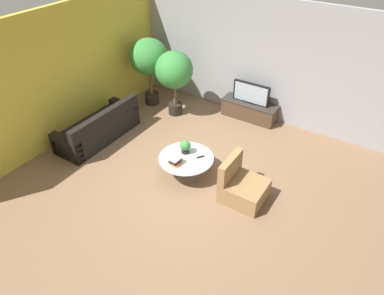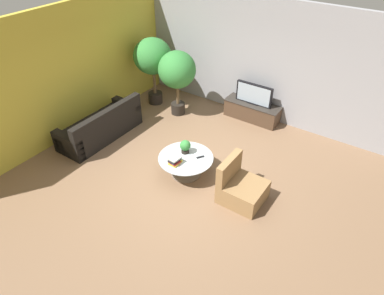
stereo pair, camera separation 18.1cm
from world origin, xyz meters
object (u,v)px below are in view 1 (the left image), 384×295
media_console (249,110)px  coffee_table (186,162)px  couch_by_wall (99,128)px  armchair_wicker (242,187)px  potted_plant_tabletop (185,146)px  television (251,93)px  potted_palm_corner (174,72)px  potted_palm_tall (149,59)px

media_console → coffee_table: size_ratio=1.28×
coffee_table → couch_by_wall: couch_by_wall is taller
armchair_wicker → potted_plant_tabletop: bearing=84.1°
couch_by_wall → potted_plant_tabletop: 2.40m
television → armchair_wicker: (1.15, -2.80, -0.45)m
coffee_table → armchair_wicker: 1.29m
couch_by_wall → potted_palm_corner: size_ratio=1.21×
potted_plant_tabletop → coffee_table: bearing=-52.8°
coffee_table → potted_palm_tall: potted_palm_tall is taller
potted_palm_tall → media_console: bearing=15.6°
coffee_table → potted_palm_corner: 2.69m
media_console → television: size_ratio=1.51×
media_console → potted_palm_corner: size_ratio=0.84×
potted_palm_tall → potted_palm_corner: (0.88, -0.12, -0.11)m
couch_by_wall → potted_palm_corner: 2.33m
armchair_wicker → potted_palm_corner: (-2.92, 1.95, 0.93)m
television → potted_plant_tabletop: 2.67m
media_console → couch_by_wall: size_ratio=0.70×
armchair_wicker → coffee_table: bearing=89.7°
television → potted_palm_tall: (-2.66, -0.74, 0.59)m
potted_palm_corner → coffee_table: bearing=-50.0°
coffee_table → armchair_wicker: armchair_wicker is taller
couch_by_wall → armchair_wicker: armchair_wicker is taller
potted_palm_corner → armchair_wicker: bearing=-33.7°
media_console → potted_palm_tall: bearing=-164.4°
potted_plant_tabletop → potted_palm_corner: bearing=130.2°
media_console → potted_palm_tall: (-2.66, -0.74, 1.07)m
television → armchair_wicker: 3.06m
media_console → potted_plant_tabletop: (-0.25, -2.66, 0.35)m
potted_palm_corner → potted_plant_tabletop: (1.53, -1.80, -0.61)m
potted_palm_tall → potted_palm_corner: 0.90m
potted_palm_corner → television: bearing=25.8°
television → couch_by_wall: bearing=-133.0°
potted_plant_tabletop → media_console: bearing=84.6°
television → couch_by_wall: television is taller
potted_palm_corner → media_console: bearing=25.8°
couch_by_wall → coffee_table: bearing=90.5°
media_console → potted_plant_tabletop: potted_plant_tabletop is taller
media_console → potted_palm_corner: bearing=-154.2°
coffee_table → potted_palm_corner: bearing=130.0°
media_console → armchair_wicker: size_ratio=1.69×
media_console → potted_palm_tall: 2.96m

